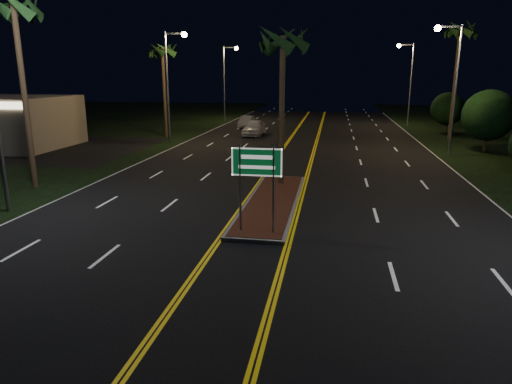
% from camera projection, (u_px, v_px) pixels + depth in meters
% --- Properties ---
extents(ground, '(120.00, 120.00, 0.00)m').
position_uv_depth(ground, '(242.00, 265.00, 13.98)').
color(ground, black).
rests_on(ground, ground).
extents(median_island, '(2.25, 10.25, 0.17)m').
position_uv_depth(median_island, '(272.00, 202.00, 20.64)').
color(median_island, gray).
rests_on(median_island, ground).
extents(highway_sign, '(1.80, 0.08, 3.20)m').
position_uv_depth(highway_sign, '(257.00, 170.00, 16.05)').
color(highway_sign, gray).
rests_on(highway_sign, ground).
extents(streetlight_left_mid, '(1.91, 0.44, 9.00)m').
position_uv_depth(streetlight_left_mid, '(171.00, 75.00, 37.18)').
color(streetlight_left_mid, gray).
rests_on(streetlight_left_mid, ground).
extents(streetlight_left_far, '(1.91, 0.44, 9.00)m').
position_uv_depth(streetlight_left_far, '(227.00, 75.00, 56.28)').
color(streetlight_left_far, gray).
rests_on(streetlight_left_far, ground).
extents(streetlight_right_mid, '(1.91, 0.44, 9.00)m').
position_uv_depth(streetlight_right_mid, '(452.00, 75.00, 31.86)').
color(streetlight_right_mid, gray).
rests_on(streetlight_right_mid, ground).
extents(streetlight_right_far, '(1.91, 0.44, 9.00)m').
position_uv_depth(streetlight_right_far, '(408.00, 75.00, 50.95)').
color(streetlight_right_far, gray).
rests_on(streetlight_right_far, ground).
extents(palm_median, '(2.40, 2.40, 8.30)m').
position_uv_depth(palm_median, '(283.00, 41.00, 22.18)').
color(palm_median, '#382819').
rests_on(palm_median, ground).
extents(palm_left_near, '(2.40, 2.40, 9.80)m').
position_uv_depth(palm_left_near, '(13.00, 9.00, 21.46)').
color(palm_left_near, '#382819').
rests_on(palm_left_near, ground).
extents(palm_left_far, '(2.40, 2.40, 8.80)m').
position_uv_depth(palm_left_far, '(162.00, 51.00, 40.83)').
color(palm_left_far, '#382819').
rests_on(palm_left_far, ground).
extents(palm_right_far, '(2.40, 2.40, 10.30)m').
position_uv_depth(palm_right_far, '(460.00, 32.00, 38.27)').
color(palm_right_far, '#382819').
rests_on(palm_right_far, ground).
extents(shrub_mid, '(3.78, 3.78, 4.62)m').
position_uv_depth(shrub_mid, '(489.00, 115.00, 33.95)').
color(shrub_mid, '#382819').
rests_on(shrub_mid, ground).
extents(shrub_far, '(3.24, 3.24, 3.96)m').
position_uv_depth(shrub_far, '(447.00, 109.00, 45.54)').
color(shrub_far, '#382819').
rests_on(shrub_far, ground).
extents(car_near, '(2.35, 5.34, 1.77)m').
position_uv_depth(car_near, '(254.00, 126.00, 43.42)').
color(car_near, silver).
rests_on(car_near, ground).
extents(car_far, '(1.86, 4.33, 1.44)m').
position_uv_depth(car_far, '(246.00, 121.00, 50.27)').
color(car_far, silver).
rests_on(car_far, ground).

